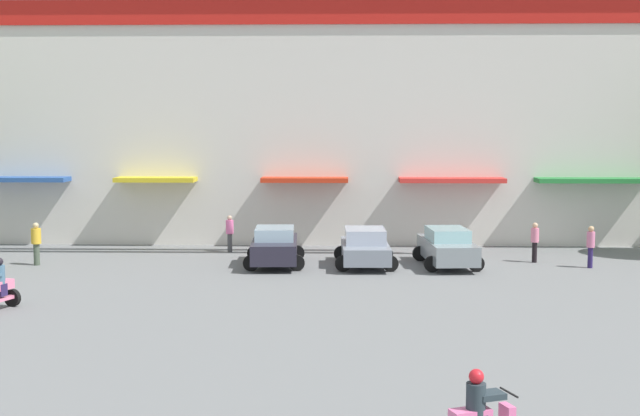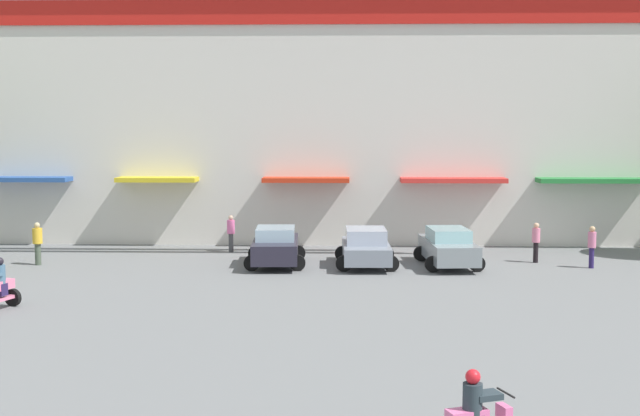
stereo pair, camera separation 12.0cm
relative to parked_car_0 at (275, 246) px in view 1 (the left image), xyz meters
The scene contains 9 objects.
ground_plane 12.35m from the parked_car_0, 71.15° to the right, with size 128.00×128.00×0.00m, color slate.
colonial_building 15.67m from the parked_car_0, 72.06° to the left, with size 37.87×19.12×21.69m.
parked_car_0 is the anchor object (origin of this frame).
parked_car_1 3.46m from the parked_car_0, ahead, with size 2.41×3.86×1.46m.
parked_car_2 6.60m from the parked_car_0, ahead, with size 2.46×4.13×1.47m.
pedestrian_0 9.19m from the parked_car_0, behind, with size 0.47×0.47×1.65m.
pedestrian_1 10.20m from the parked_car_0, ahead, with size 0.40×0.40×1.58m.
pedestrian_2 3.99m from the parked_car_0, 123.43° to the left, with size 0.44×0.44×1.57m.
pedestrian_3 11.97m from the parked_car_0, ahead, with size 0.35×0.35×1.60m.
Camera 1 is at (-1.36, -6.48, 5.39)m, focal length 46.17 mm.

